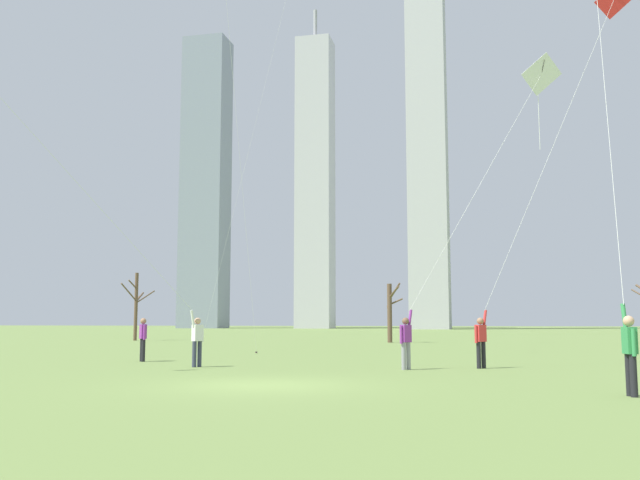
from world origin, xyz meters
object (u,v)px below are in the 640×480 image
at_px(kite_flyer_midfield_right_red, 510,266).
at_px(bare_tree_left_of_center, 136,304).
at_px(kite_flyer_foreground_right_pink, 173,309).
at_px(bare_tree_right_of_center, 390,310).
at_px(bystander_watching_nearby, 143,337).
at_px(kite_flyer_foreground_left_purple, 622,266).
at_px(kite_flyer_midfield_center_white, 445,262).

xyz_separation_m(kite_flyer_midfield_right_red, bare_tree_left_of_center, (-27.45, 26.46, -0.49)).
bearing_deg(kite_flyer_foreground_right_pink, kite_flyer_midfield_right_red, 13.30).
bearing_deg(bare_tree_right_of_center, kite_flyer_foreground_right_pink, -96.82).
bearing_deg(kite_flyer_foreground_right_pink, bystander_watching_nearby, 130.45).
xyz_separation_m(kite_flyer_foreground_left_purple, kite_flyer_midfield_center_white, (-4.12, 7.03, 0.73)).
relative_size(kite_flyer_midfield_right_red, kite_flyer_midfield_center_white, 1.20).
xyz_separation_m(kite_flyer_foreground_right_pink, bare_tree_right_of_center, (3.39, 28.36, 0.38)).
bearing_deg(kite_flyer_midfield_right_red, kite_flyer_foreground_right_pink, -166.70).
distance_m(bystander_watching_nearby, bare_tree_left_of_center, 29.55).
relative_size(bystander_watching_nearby, bare_tree_right_of_center, 0.39).
relative_size(kite_flyer_foreground_right_pink, bare_tree_right_of_center, 2.53).
height_order(kite_flyer_midfield_right_red, kite_flyer_foreground_right_pink, kite_flyer_midfield_right_red).
bearing_deg(kite_flyer_midfield_center_white, bare_tree_left_of_center, 133.16).
height_order(kite_flyer_midfield_center_white, bare_tree_left_of_center, kite_flyer_midfield_center_white).
height_order(kite_flyer_foreground_left_purple, bare_tree_left_of_center, kite_flyer_foreground_left_purple).
bearing_deg(bare_tree_left_of_center, kite_flyer_midfield_right_red, -43.95).
bearing_deg(kite_flyer_midfield_right_red, kite_flyer_midfield_center_white, -162.90).
relative_size(kite_flyer_foreground_left_purple, bystander_watching_nearby, 9.04).
bearing_deg(bare_tree_left_of_center, kite_flyer_foreground_left_purple, -49.14).
xyz_separation_m(kite_flyer_midfield_center_white, bare_tree_right_of_center, (-5.31, 26.45, -1.15)).
xyz_separation_m(bystander_watching_nearby, bare_tree_left_of_center, (-14.07, 25.91, 1.93)).
height_order(kite_flyer_foreground_left_purple, kite_flyer_midfield_center_white, kite_flyer_foreground_left_purple).
distance_m(kite_flyer_midfield_center_white, bare_tree_left_of_center, 37.15).
bearing_deg(kite_flyer_foreground_left_purple, kite_flyer_foreground_right_pink, 158.22).
bearing_deg(bare_tree_left_of_center, kite_flyer_midfield_center_white, -46.84).
height_order(kite_flyer_midfield_right_red, bystander_watching_nearby, kite_flyer_midfield_right_red).
xyz_separation_m(kite_flyer_midfield_right_red, bystander_watching_nearby, (-13.39, 0.55, -2.42)).
distance_m(kite_flyer_foreground_right_pink, bystander_watching_nearby, 4.18).
bearing_deg(kite_flyer_midfield_center_white, bystander_watching_nearby, 174.05).
xyz_separation_m(kite_flyer_foreground_left_purple, kite_flyer_foreground_right_pink, (-12.82, 5.12, -0.80)).
bearing_deg(bare_tree_left_of_center, bare_tree_right_of_center, -1.83).
distance_m(kite_flyer_foreground_right_pink, bare_tree_left_of_center, 33.48).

